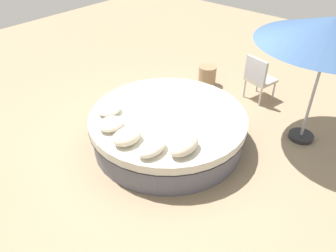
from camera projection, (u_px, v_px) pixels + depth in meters
The scene contains 10 objects.
ground_plane at pixel (168, 142), 5.95m from camera, with size 16.00×16.00×0.00m, color #9E8466.
round_bed at pixel (168, 128), 5.78m from camera, with size 2.69×2.69×0.60m.
throw_pillow_0 at pixel (109, 109), 5.59m from camera, with size 0.41×0.36×0.16m, color silver.
throw_pillow_1 at pixel (111, 124), 5.22m from camera, with size 0.41×0.36×0.18m, color silver.
throw_pillow_2 at pixel (127, 136), 4.93m from camera, with size 0.48×0.36×0.21m, color beige.
throw_pillow_3 at pixel (152, 148), 4.73m from camera, with size 0.50×0.31×0.19m, color silver.
throw_pillow_4 at pixel (184, 145), 4.75m from camera, with size 0.53×0.32×0.22m, color beige.
patio_chair at pixel (258, 76), 6.85m from camera, with size 0.60×0.62×0.98m.
patio_umbrella at pixel (332, 31), 4.90m from camera, with size 2.24×2.24×2.21m.
side_table at pixel (207, 76), 7.58m from camera, with size 0.40×0.40×0.46m, color #997A56.
Camera 1 is at (3.53, 3.07, 3.70)m, focal length 35.48 mm.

